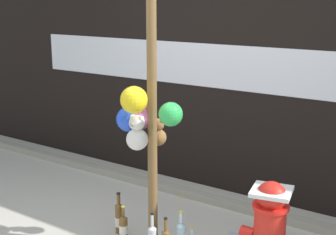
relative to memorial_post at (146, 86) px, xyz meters
The scene contains 10 objects.
building_wall 1.64m from the memorial_post, 93.94° to the left, with size 10.00×0.21×3.26m.
curb_strip 1.80m from the memorial_post, 95.50° to the left, with size 8.00×0.12×0.08m, color gray.
memorial_post is the anchor object (origin of this frame).
fire_hydrant 1.45m from the memorial_post, ahead, with size 0.46×0.34×0.79m.
bottle_1 1.33m from the memorial_post, 167.63° to the left, with size 0.07×0.07×0.39m.
bottle_4 1.32m from the memorial_post, behind, with size 0.08×0.08×0.33m.
litter_0 1.83m from the memorial_post, 106.73° to the left, with size 0.13×0.08×0.01m, color tan.
litter_1 1.65m from the memorial_post, 51.19° to the left, with size 0.14×0.07×0.01m, color #8C99B2.
litter_2 1.89m from the memorial_post, 115.31° to the left, with size 0.13×0.12×0.01m, color #8C99B2.
litter_3 1.89m from the memorial_post, 72.91° to the left, with size 0.10×0.10×0.01m, color silver.
Camera 1 is at (2.39, -2.81, 2.11)m, focal length 51.89 mm.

